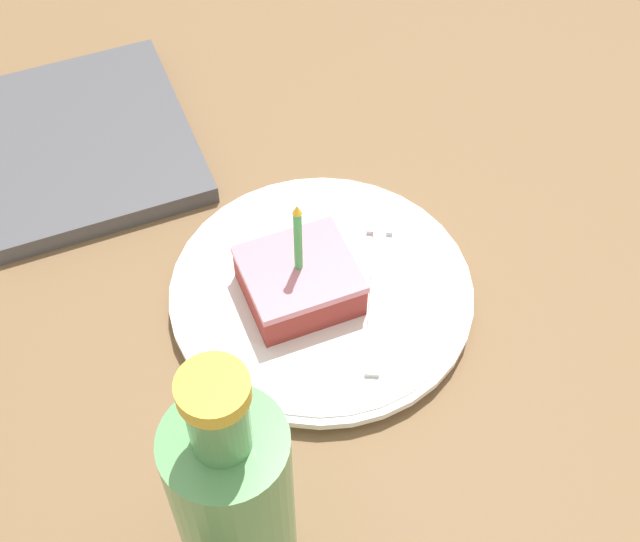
{
  "coord_description": "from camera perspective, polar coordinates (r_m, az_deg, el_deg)",
  "views": [
    {
      "loc": [
        0.43,
        -0.15,
        0.65
      ],
      "look_at": [
        -0.0,
        0.02,
        0.04
      ],
      "focal_mm": 50.0,
      "sensor_mm": 36.0,
      "label": 1
    }
  ],
  "objects": [
    {
      "name": "plate",
      "position": [
        0.79,
        0.0,
        -1.25
      ],
      "size": [
        0.27,
        0.27,
        0.02
      ],
      "color": "white",
      "rests_on": "ground_plane"
    },
    {
      "name": "cake_slice",
      "position": [
        0.76,
        -1.26,
        -0.88
      ],
      "size": [
        0.08,
        0.09,
        0.12
      ],
      "color": "#99332D",
      "rests_on": "plate"
    },
    {
      "name": "fork",
      "position": [
        0.8,
        3.73,
        0.22
      ],
      "size": [
        0.18,
        0.1,
        0.0
      ],
      "color": "silver",
      "rests_on": "plate"
    },
    {
      "name": "bottle",
      "position": [
        0.6,
        -5.53,
        -14.42
      ],
      "size": [
        0.08,
        0.08,
        0.25
      ],
      "color": "#599959",
      "rests_on": "ground_plane"
    },
    {
      "name": "ground_plane",
      "position": [
        0.81,
        -1.26,
        -3.14
      ],
      "size": [
        2.4,
        2.4,
        0.04
      ],
      "color": "brown",
      "rests_on": "ground"
    },
    {
      "name": "marble_board",
      "position": [
        0.95,
        -15.0,
        7.97
      ],
      "size": [
        0.24,
        0.22,
        0.02
      ],
      "color": "#4C4C51",
      "rests_on": "ground_plane"
    }
  ]
}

